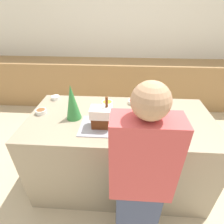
{
  "coord_description": "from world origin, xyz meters",
  "views": [
    {
      "loc": [
        0.01,
        -1.45,
        1.87
      ],
      "look_at": [
        -0.08,
        0.0,
        0.97
      ],
      "focal_mm": 28.0,
      "sensor_mm": 36.0,
      "label": 1
    }
  ],
  "objects": [
    {
      "name": "decorative_tree",
      "position": [
        -0.46,
        -0.03,
        1.09
      ],
      "size": [
        0.15,
        0.15,
        0.35
      ],
      "color": "#33843D",
      "rests_on": "kitchen_island"
    },
    {
      "name": "wall_back",
      "position": [
        0.0,
        2.32,
        1.3
      ],
      "size": [
        8.0,
        0.05,
        2.6
      ],
      "color": "white",
      "rests_on": "ground_plane"
    },
    {
      "name": "gingerbread_house",
      "position": [
        -0.17,
        -0.16,
        1.02
      ],
      "size": [
        0.19,
        0.14,
        0.29
      ],
      "color": "#5B2D14",
      "rests_on": "baking_tray"
    },
    {
      "name": "candy_bowl_far_left",
      "position": [
        -0.15,
        0.24,
        0.94
      ],
      "size": [
        0.12,
        0.12,
        0.04
      ],
      "color": "white",
      "rests_on": "kitchen_island"
    },
    {
      "name": "back_cabinet_block",
      "position": [
        0.0,
        1.99,
        0.45
      ],
      "size": [
        6.0,
        0.6,
        0.91
      ],
      "color": "#9E7547",
      "rests_on": "ground_plane"
    },
    {
      "name": "candy_bowl_far_right",
      "position": [
        -0.82,
        0.02,
        0.94
      ],
      "size": [
        0.11,
        0.11,
        0.04
      ],
      "color": "white",
      "rests_on": "kitchen_island"
    },
    {
      "name": "cookbook",
      "position": [
        0.51,
        0.06,
        0.92
      ],
      "size": [
        0.23,
        0.17,
        0.02
      ],
      "color": "#3F598C",
      "rests_on": "kitchen_island"
    },
    {
      "name": "mug",
      "position": [
        0.26,
        0.03,
        0.96
      ],
      "size": [
        0.1,
        0.1,
        0.09
      ],
      "color": "white",
      "rests_on": "kitchen_island"
    },
    {
      "name": "candy_bowl_front_corner",
      "position": [
        -0.77,
        0.34,
        0.94
      ],
      "size": [
        0.09,
        0.09,
        0.04
      ],
      "color": "white",
      "rests_on": "kitchen_island"
    },
    {
      "name": "baking_tray",
      "position": [
        -0.17,
        -0.16,
        0.92
      ],
      "size": [
        0.4,
        0.32,
        0.01
      ],
      "color": "#9E9EA8",
      "rests_on": "kitchen_island"
    },
    {
      "name": "kitchen_island",
      "position": [
        0.0,
        0.0,
        0.46
      ],
      "size": [
        1.85,
        0.89,
        0.91
      ],
      "color": "gray",
      "rests_on": "ground_plane"
    },
    {
      "name": "person",
      "position": [
        0.15,
        -0.67,
        0.81
      ],
      "size": [
        0.41,
        0.51,
        1.57
      ],
      "color": "#424C6B",
      "rests_on": "ground_plane"
    },
    {
      "name": "candy_bowl_near_tray_right",
      "position": [
        0.14,
        0.3,
        0.93
      ],
      "size": [
        0.11,
        0.11,
        0.04
      ],
      "color": "white",
      "rests_on": "kitchen_island"
    },
    {
      "name": "ground_plane",
      "position": [
        0.0,
        0.0,
        0.0
      ],
      "size": [
        12.0,
        12.0,
        0.0
      ],
      "primitive_type": "plane",
      "color": "#C6B28E"
    }
  ]
}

